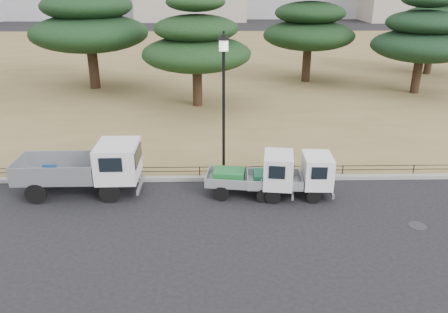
{
  "coord_description": "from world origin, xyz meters",
  "views": [
    {
      "loc": [
        -0.34,
        -13.87,
        7.72
      ],
      "look_at": [
        0.0,
        2.0,
        1.3
      ],
      "focal_mm": 35.0,
      "sensor_mm": 36.0,
      "label": 1
    }
  ],
  "objects_px": {
    "truck_kei_rear": "(296,176)",
    "truck_kei_front": "(257,175)",
    "street_lamp": "(224,83)",
    "truck_large": "(86,166)",
    "tarp_pile": "(49,166)"
  },
  "relations": [
    {
      "from": "truck_kei_front",
      "to": "street_lamp",
      "type": "bearing_deg",
      "value": 134.4
    },
    {
      "from": "truck_kei_rear",
      "to": "truck_kei_front",
      "type": "bearing_deg",
      "value": 179.69
    },
    {
      "from": "tarp_pile",
      "to": "street_lamp",
      "type": "bearing_deg",
      "value": -0.32
    },
    {
      "from": "truck_large",
      "to": "street_lamp",
      "type": "bearing_deg",
      "value": 13.47
    },
    {
      "from": "street_lamp",
      "to": "truck_kei_front",
      "type": "bearing_deg",
      "value": -53.68
    },
    {
      "from": "tarp_pile",
      "to": "truck_kei_rear",
      "type": "bearing_deg",
      "value": -10.13
    },
    {
      "from": "truck_kei_rear",
      "to": "tarp_pile",
      "type": "xyz_separation_m",
      "value": [
        -10.0,
        1.79,
        -0.29
      ]
    },
    {
      "from": "street_lamp",
      "to": "truck_large",
      "type": "bearing_deg",
      "value": -165.89
    },
    {
      "from": "truck_kei_front",
      "to": "street_lamp",
      "type": "height_order",
      "value": "street_lamp"
    },
    {
      "from": "truck_large",
      "to": "street_lamp",
      "type": "height_order",
      "value": "street_lamp"
    },
    {
      "from": "truck_kei_front",
      "to": "street_lamp",
      "type": "xyz_separation_m",
      "value": [
        -1.23,
        1.67,
        3.17
      ]
    },
    {
      "from": "truck_kei_front",
      "to": "tarp_pile",
      "type": "relative_size",
      "value": 1.95
    },
    {
      "from": "truck_kei_front",
      "to": "tarp_pile",
      "type": "bearing_deg",
      "value": 176.71
    },
    {
      "from": "truck_kei_rear",
      "to": "tarp_pile",
      "type": "distance_m",
      "value": 10.16
    },
    {
      "from": "truck_kei_rear",
      "to": "street_lamp",
      "type": "height_order",
      "value": "street_lamp"
    }
  ]
}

